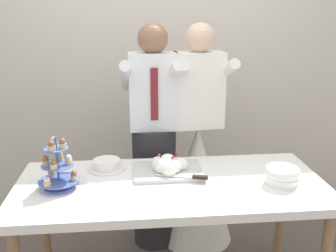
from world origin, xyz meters
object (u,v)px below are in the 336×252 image
Objects in this scene: dessert_table at (171,194)px; round_cake at (107,165)px; cupcake_stand at (58,168)px; main_cake_tray at (168,167)px; plate_stack at (282,176)px; person_groom at (154,151)px; person_bride at (197,169)px.

round_cake is (-0.38, 0.24, 0.10)m from dessert_table.
round_cake is (0.25, 0.25, -0.09)m from cupcake_stand.
main_cake_tray is at bearing 92.15° from dessert_table.
person_groom is (-0.70, 0.70, -0.08)m from plate_stack.
cupcake_stand is 0.71× the size of main_cake_tray.
dessert_table is 0.46m from round_cake.
cupcake_stand is 1.58× the size of plate_stack.
main_cake_tray is 0.50m from person_groom.
plate_stack is (0.64, -0.21, 0.01)m from main_cake_tray.
person_groom reaches higher than round_cake.
main_cake_tray is 0.62m from person_bride.
plate_stack is 0.12× the size of person_bride.
dessert_table is 0.63m from person_groom.
person_bride is at bearing 61.61° from main_cake_tray.
plate_stack is at bearing -3.01° from cupcake_stand.
person_bride is (0.65, 0.40, -0.22)m from round_cake.
person_groom is 0.37m from person_bride.
cupcake_stand reaches higher than plate_stack.
main_cake_tray is 2.23× the size of plate_stack.
dessert_table is at bearing -87.85° from main_cake_tray.
person_groom is at bearing 95.44° from dessert_table.
person_bride is (-0.37, 0.71, -0.24)m from plate_stack.
round_cake is 0.50m from person_groom.
round_cake is at bearing 44.69° from cupcake_stand.
main_cake_tray is 0.67m from plate_stack.
main_cake_tray is 1.80× the size of round_cake.
dessert_table is 5.90× the size of cupcake_stand.
dessert_table is at bearing -112.73° from person_bride.
cupcake_stand is at bearing -179.31° from dessert_table.
round_cake is (-1.02, 0.32, -0.02)m from plate_stack.
main_cake_tray is at bearing 161.93° from plate_stack.
dessert_table is 4.18× the size of main_cake_tray.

